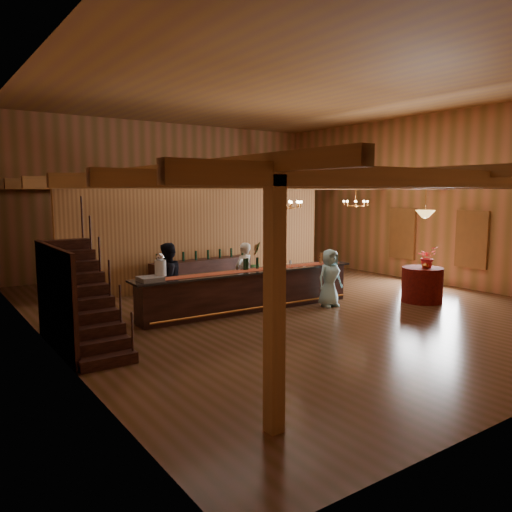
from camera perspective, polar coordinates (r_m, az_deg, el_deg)
floor at (r=13.39m, az=3.36°, el=-5.56°), size 14.00×14.00×0.00m
ceiling at (r=13.29m, az=3.55°, el=18.22°), size 14.00×14.00×0.00m
wall_back at (r=19.05m, az=-9.77°, el=6.54°), size 12.00×0.10×5.50m
wall_left at (r=10.47m, az=-23.45°, el=5.42°), size 0.10×14.00×5.50m
wall_right at (r=17.42m, az=19.25°, el=6.16°), size 0.10×14.00×5.50m
beam_grid at (r=13.46m, az=2.12°, el=8.42°), size 11.90×13.90×0.39m
support_posts at (r=12.74m, az=4.81°, el=1.06°), size 9.20×10.20×3.20m
partition_wall at (r=15.77m, az=-5.92°, el=2.08°), size 9.00×0.18×3.10m
window_right_front at (r=16.54m, az=23.45°, el=1.76°), size 0.12×1.05×1.75m
window_right_back at (r=18.04m, az=16.43°, el=2.48°), size 0.12×1.05×1.75m
staircase at (r=10.07m, az=-19.02°, el=-4.47°), size 1.00×2.80×2.00m
backroom_boxes at (r=17.74m, az=-8.41°, el=-0.69°), size 4.10×0.60×1.10m
tasting_bar at (r=12.64m, az=-0.76°, el=-3.93°), size 6.14×0.98×1.03m
beverage_dispenser at (r=11.49m, az=-10.87°, el=-1.22°), size 0.26×0.26×0.60m
glass_rack_tray at (r=11.33m, az=-11.99°, el=-2.58°), size 0.50×0.50×0.10m
raffle_drum at (r=13.92m, az=7.85°, el=-0.12°), size 0.34×0.24×0.30m
bar_bottle_0 at (r=12.59m, az=-1.30°, el=-0.97°), size 0.07×0.07×0.30m
bar_bottle_1 at (r=12.63m, az=-1.01°, el=-0.94°), size 0.07×0.07×0.30m
bar_bottle_2 at (r=12.79m, az=0.15°, el=-0.83°), size 0.07×0.07×0.30m
bar_bottle_3 at (r=12.99m, az=1.51°, el=-0.71°), size 0.07×0.07×0.30m
backbar_shelf at (r=15.35m, az=-6.16°, el=-2.14°), size 3.36×0.72×0.94m
round_table at (r=14.37m, az=18.45°, el=-3.12°), size 1.09×1.09×0.94m
chandelier_left at (r=12.33m, az=3.40°, el=5.93°), size 0.80×0.80×0.67m
chandelier_right at (r=16.85m, az=11.30°, el=5.97°), size 0.80×0.80×0.74m
pendant_lamp at (r=14.16m, az=18.77°, el=4.58°), size 0.52×0.52×0.90m
bartender at (r=13.26m, az=-1.41°, el=-2.03°), size 0.70×0.57×1.66m
staff_second at (r=12.21m, az=-10.12°, el=-2.68°), size 1.08×1.01×1.78m
guest at (r=13.18m, az=8.43°, el=-2.48°), size 0.76×0.52×1.51m
floor_plant at (r=16.97m, az=-0.38°, el=-0.55°), size 0.89×0.81×1.31m
table_flowers at (r=14.29m, az=18.97°, el=-0.12°), size 0.52×0.45×0.57m
table_vase at (r=14.16m, az=18.81°, el=-0.73°), size 0.15×0.15×0.30m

